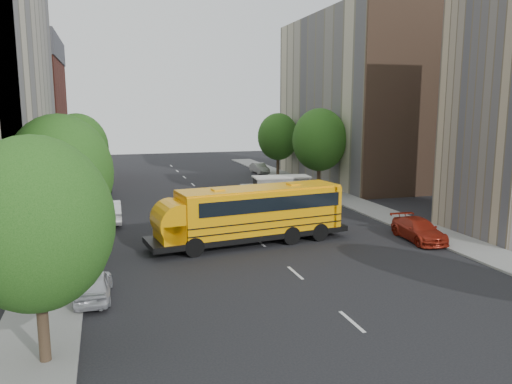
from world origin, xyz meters
name	(u,v)px	position (x,y,z in m)	size (l,w,h in m)	color
ground	(251,234)	(0.00, 0.00, 0.00)	(120.00, 120.00, 0.00)	black
sidewalk_left	(68,228)	(-11.50, 5.00, 0.06)	(3.00, 80.00, 0.12)	slate
sidewalk_right	(369,209)	(11.50, 5.00, 0.06)	(3.00, 80.00, 0.12)	slate
lane_markings	(217,206)	(0.00, 10.00, 0.01)	(0.15, 64.00, 0.01)	silver
building_left_redbrick	(13,123)	(-18.00, 28.00, 6.50)	(10.00, 15.00, 13.00)	maroon
building_right_far	(356,100)	(18.00, 20.00, 9.00)	(10.00, 22.00, 18.00)	#BFB694
building_right_sidewall	(415,98)	(18.00, 9.00, 9.00)	(10.10, 0.30, 18.00)	brown
street_tree_0	(35,224)	(-11.00, -14.00, 4.64)	(4.80, 4.80, 7.41)	#38281C
street_tree_1	(61,173)	(-11.00, -4.00, 4.95)	(5.12, 5.12, 7.90)	#38281C
street_tree_2	(78,148)	(-11.00, 14.00, 4.83)	(4.99, 4.99, 7.71)	#38281C
street_tree_4	(319,140)	(11.00, 14.00, 5.08)	(5.25, 5.25, 8.10)	#38281C
street_tree_5	(278,137)	(11.00, 26.00, 4.70)	(4.86, 4.86, 7.51)	#38281C
school_bus	(248,212)	(-0.79, -2.06, 1.96)	(12.72, 4.50, 3.51)	black
safari_truck	(276,190)	(4.72, 8.53, 1.33)	(6.02, 2.65, 2.51)	black
parked_car_0	(93,285)	(-9.60, -8.67, 0.64)	(1.52, 3.77, 1.28)	#BABCC2
parked_car_1	(109,211)	(-8.80, 6.32, 0.80)	(1.70, 4.87, 1.60)	silver
parked_car_2	(98,188)	(-9.60, 18.08, 0.69)	(2.29, 4.96, 1.38)	black
parked_car_3	(419,230)	(9.60, -4.42, 0.68)	(1.90, 4.67, 1.36)	maroon
parked_car_4	(307,189)	(8.80, 11.54, 0.72)	(1.71, 4.25, 1.45)	#2D344E
parked_car_5	(259,168)	(9.60, 28.97, 0.64)	(1.35, 3.87, 1.28)	#9D9E98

